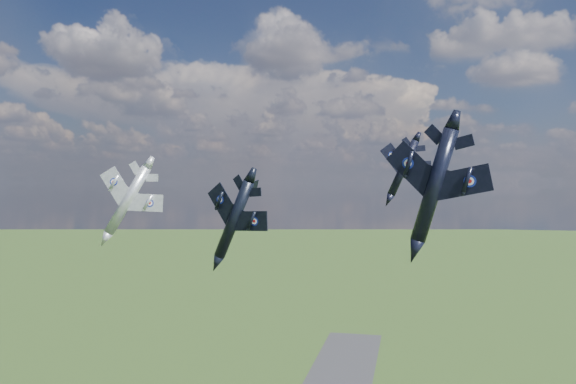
% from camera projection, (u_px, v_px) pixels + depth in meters
% --- Properties ---
extents(jet_lead_navy, '(14.41, 16.76, 7.09)m').
position_uv_depth(jet_lead_navy, '(234.00, 219.00, 67.83)').
color(jet_lead_navy, black).
extents(jet_right_navy, '(13.03, 15.30, 5.29)m').
position_uv_depth(jet_right_navy, '(434.00, 185.00, 45.91)').
color(jet_right_navy, black).
extents(jet_high_navy, '(12.43, 15.20, 6.54)m').
position_uv_depth(jet_high_navy, '(403.00, 168.00, 92.88)').
color(jet_high_navy, black).
extents(jet_left_silver, '(14.57, 18.02, 8.67)m').
position_uv_depth(jet_left_silver, '(128.00, 200.00, 85.84)').
color(jet_left_silver, '#9B9FA5').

